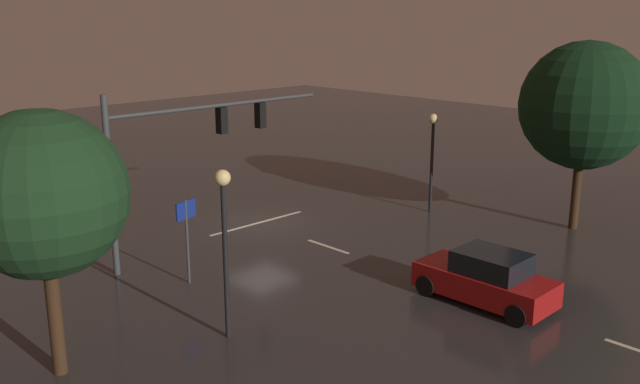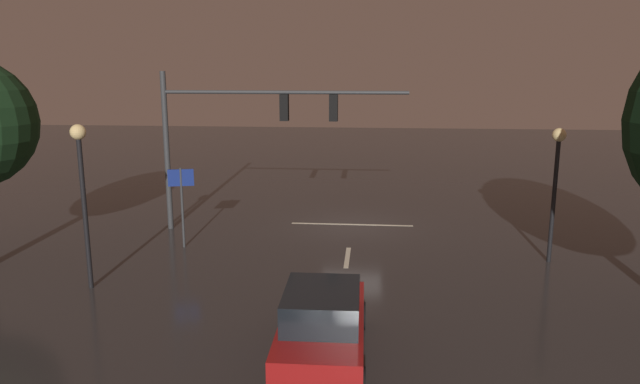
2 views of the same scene
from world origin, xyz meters
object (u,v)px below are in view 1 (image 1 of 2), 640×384
street_lamp_right_kerb (224,221)px  route_sign (186,223)px  tree_left_near (584,106)px  tree_right_near (42,195)px  car_approaching (486,279)px  street_lamp_left_kerb (433,143)px  traffic_signal_assembly (188,140)px

street_lamp_right_kerb → route_sign: 4.55m
route_sign → tree_left_near: size_ratio=0.37×
tree_right_near → car_approaching: bearing=155.9°
street_lamp_left_kerb → route_sign: 12.69m
car_approaching → tree_left_near: size_ratio=0.57×
street_lamp_right_kerb → tree_right_near: 4.62m
tree_left_near → tree_right_near: tree_left_near is taller
street_lamp_left_kerb → route_sign: size_ratio=1.54×
traffic_signal_assembly → street_lamp_left_kerb: (-10.79, 2.91, -1.13)m
traffic_signal_assembly → car_approaching: traffic_signal_assembly is taller
street_lamp_right_kerb → route_sign: street_lamp_right_kerb is taller
tree_left_near → tree_right_near: bearing=-9.4°
traffic_signal_assembly → car_approaching: 11.50m
car_approaching → route_sign: route_sign is taller
street_lamp_left_kerb → car_approaching: bearing=46.6°
street_lamp_left_kerb → tree_left_near: 6.44m
car_approaching → tree_left_near: tree_left_near is taller
tree_left_near → tree_right_near: size_ratio=1.16×
street_lamp_right_kerb → street_lamp_left_kerb: bearing=-165.6°
street_lamp_right_kerb → car_approaching: bearing=152.5°
traffic_signal_assembly → tree_left_near: bearing=146.7°
street_lamp_left_kerb → tree_right_near: size_ratio=0.67×
tree_right_near → traffic_signal_assembly: bearing=-145.6°
traffic_signal_assembly → street_lamp_left_kerb: size_ratio=2.12×
street_lamp_left_kerb → street_lamp_right_kerb: bearing=14.4°
street_lamp_right_kerb → tree_left_near: tree_left_near is taller
car_approaching → street_lamp_left_kerb: bearing=-133.4°
car_approaching → tree_left_near: (-9.25, -1.67, 4.35)m
car_approaching → tree_right_near: tree_right_near is taller
car_approaching → traffic_signal_assembly: bearing=-69.5°
route_sign → tree_right_near: size_ratio=0.43×
car_approaching → street_lamp_right_kerb: 8.47m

